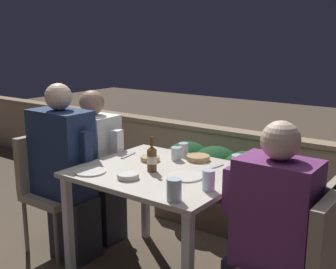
# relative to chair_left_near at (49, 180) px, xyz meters

# --- Properties ---
(parapet_wall) EXTENTS (9.00, 0.18, 0.72)m
(parapet_wall) POSITION_rel_chair_left_near_xyz_m (0.95, 1.63, -0.17)
(parapet_wall) COLOR tan
(parapet_wall) RESTS_ON ground_plane
(dining_table) EXTENTS (1.03, 0.89, 0.76)m
(dining_table) POSITION_rel_chair_left_near_xyz_m (0.95, 0.15, 0.13)
(dining_table) COLOR #BCB2A3
(dining_table) RESTS_ON ground_plane
(planter_hedge) EXTENTS (1.02, 0.47, 0.69)m
(planter_hedge) POSITION_rel_chair_left_near_xyz_m (0.81, 1.07, -0.15)
(planter_hedge) COLOR brown
(planter_hedge) RESTS_ON ground_plane
(chair_left_near) EXTENTS (0.42, 0.41, 0.88)m
(chair_left_near) POSITION_rel_chair_left_near_xyz_m (0.00, 0.00, 0.00)
(chair_left_near) COLOR gray
(chair_left_near) RESTS_ON ground_plane
(person_navy_jumper) EXTENTS (0.51, 0.26, 1.28)m
(person_navy_jumper) POSITION_rel_chair_left_near_xyz_m (0.19, -0.00, 0.10)
(person_navy_jumper) COLOR #282833
(person_navy_jumper) RESTS_ON ground_plane
(chair_left_far) EXTENTS (0.42, 0.41, 0.88)m
(chair_left_far) POSITION_rel_chair_left_near_xyz_m (-0.01, 0.32, 0.00)
(chair_left_far) COLOR gray
(chair_left_far) RESTS_ON ground_plane
(person_white_polo) EXTENTS (0.47, 0.26, 1.19)m
(person_white_polo) POSITION_rel_chair_left_near_xyz_m (0.19, 0.32, 0.07)
(person_white_polo) COLOR #282833
(person_white_polo) RESTS_ON ground_plane
(chair_right_near) EXTENTS (0.42, 0.41, 0.88)m
(chair_right_near) POSITION_rel_chair_left_near_xyz_m (1.95, -0.03, 0.00)
(chair_right_near) COLOR gray
(chair_right_near) RESTS_ON ground_plane
(person_purple_stripe) EXTENTS (0.48, 0.26, 1.20)m
(person_purple_stripe) POSITION_rel_chair_left_near_xyz_m (1.75, -0.03, 0.07)
(person_purple_stripe) COLOR #282833
(person_purple_stripe) RESTS_ON ground_plane
(chair_right_far) EXTENTS (0.42, 0.41, 0.88)m
(chair_right_far) POSITION_rel_chair_left_near_xyz_m (1.91, 0.28, 0.00)
(chair_right_far) COLOR gray
(chair_right_far) RESTS_ON ground_plane
(beer_bottle) EXTENTS (0.06, 0.06, 0.23)m
(beer_bottle) POSITION_rel_chair_left_near_xyz_m (0.92, 0.09, 0.31)
(beer_bottle) COLOR brown
(beer_bottle) RESTS_ON dining_table
(plate_0) EXTENTS (0.22, 0.22, 0.01)m
(plate_0) POSITION_rel_chair_left_near_xyz_m (1.15, 0.12, 0.23)
(plate_0) COLOR silver
(plate_0) RESTS_ON dining_table
(plate_1) EXTENTS (0.20, 0.20, 0.01)m
(plate_1) POSITION_rel_chair_left_near_xyz_m (0.62, -0.16, 0.23)
(plate_1) COLOR silver
(plate_1) RESTS_ON dining_table
(bowl_0) EXTENTS (0.13, 0.13, 0.03)m
(bowl_0) POSITION_rel_chair_left_near_xyz_m (0.89, -0.11, 0.24)
(bowl_0) COLOR beige
(bowl_0) RESTS_ON dining_table
(bowl_1) EXTENTS (0.16, 0.16, 0.04)m
(bowl_1) POSITION_rel_chair_left_near_xyz_m (1.02, 0.47, 0.24)
(bowl_1) COLOR tan
(bowl_1) RESTS_ON dining_table
(bowl_2) EXTENTS (0.13, 0.13, 0.03)m
(bowl_2) POSITION_rel_chair_left_near_xyz_m (0.76, 0.26, 0.24)
(bowl_2) COLOR tan
(bowl_2) RESTS_ON dining_table
(glass_cup_0) EXTENTS (0.07, 0.07, 0.12)m
(glass_cup_0) POSITION_rel_chair_left_near_xyz_m (1.38, 0.01, 0.28)
(glass_cup_0) COLOR silver
(glass_cup_0) RESTS_ON dining_table
(glass_cup_1) EXTENTS (0.07, 0.07, 0.09)m
(glass_cup_1) POSITION_rel_chair_left_near_xyz_m (0.90, 0.38, 0.27)
(glass_cup_1) COLOR silver
(glass_cup_1) RESTS_ON dining_table
(glass_cup_2) EXTENTS (0.08, 0.08, 0.12)m
(glass_cup_2) POSITION_rel_chair_left_near_xyz_m (1.37, 0.37, 0.28)
(glass_cup_2) COLOR silver
(glass_cup_2) RESTS_ON dining_table
(glass_cup_3) EXTENTS (0.08, 0.08, 0.12)m
(glass_cup_3) POSITION_rel_chair_left_near_xyz_m (1.31, -0.23, 0.28)
(glass_cup_3) COLOR silver
(glass_cup_3) RESTS_ON dining_table
(glass_cup_4) EXTENTS (0.07, 0.07, 0.09)m
(glass_cup_4) POSITION_rel_chair_left_near_xyz_m (0.87, 0.51, 0.27)
(glass_cup_4) COLOR silver
(glass_cup_4) RESTS_ON dining_table
(fork_0) EXTENTS (0.05, 0.17, 0.01)m
(fork_0) POSITION_rel_chair_left_near_xyz_m (0.56, 0.27, 0.23)
(fork_0) COLOR silver
(fork_0) RESTS_ON dining_table
(fork_1) EXTENTS (0.05, 0.17, 0.01)m
(fork_1) POSITION_rel_chair_left_near_xyz_m (1.20, 0.38, 0.23)
(fork_1) COLOR silver
(fork_1) RESTS_ON dining_table
(potted_plant) EXTENTS (0.36, 0.36, 0.77)m
(potted_plant) POSITION_rel_chair_left_near_xyz_m (-0.50, 0.93, -0.06)
(potted_plant) COLOR brown
(potted_plant) RESTS_ON ground_plane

